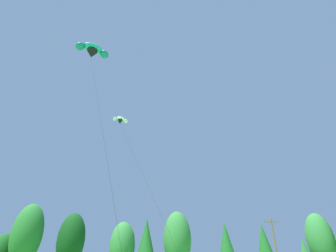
{
  "coord_description": "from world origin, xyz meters",
  "views": [
    {
      "loc": [
        -1.04,
        1.71,
        2.0
      ],
      "look_at": [
        -0.62,
        21.15,
        13.02
      ],
      "focal_mm": 28.0,
      "sensor_mm": 36.0,
      "label": 1
    }
  ],
  "objects": [
    {
      "name": "treeline_tree_c",
      "position": [
        -26.77,
        55.78,
        8.66
      ],
      "size": [
        5.66,
        5.66,
        14.3
      ],
      "color": "#472D19",
      "rests_on": "ground_plane"
    },
    {
      "name": "treeline_tree_d",
      "position": [
        -19.12,
        58.51,
        7.91
      ],
      "size": [
        5.33,
        5.33,
        13.07
      ],
      "color": "#472D19",
      "rests_on": "ground_plane"
    },
    {
      "name": "treeline_tree_e",
      "position": [
        -8.54,
        56.17,
        6.65
      ],
      "size": [
        4.77,
        4.77,
        10.98
      ],
      "color": "#472D19",
      "rests_on": "ground_plane"
    },
    {
      "name": "treeline_tree_f",
      "position": [
        -4.04,
        55.75,
        7.26
      ],
      "size": [
        4.15,
        4.15,
        11.6
      ],
      "color": "#472D19",
      "rests_on": "ground_plane"
    },
    {
      "name": "treeline_tree_g",
      "position": [
        1.92,
        56.08,
        7.85
      ],
      "size": [
        5.3,
        5.3,
        12.97
      ],
      "color": "#472D19",
      "rests_on": "ground_plane"
    },
    {
      "name": "treeline_tree_h",
      "position": [
        11.3,
        56.05,
        6.79
      ],
      "size": [
        3.99,
        3.99,
        10.84
      ],
      "color": "#472D19",
      "rests_on": "ground_plane"
    },
    {
      "name": "treeline_tree_i",
      "position": [
        18.87,
        56.74,
        6.79
      ],
      "size": [
        3.99,
        3.99,
        10.85
      ],
      "color": "#472D19",
      "rests_on": "ground_plane"
    },
    {
      "name": "treeline_tree_k",
      "position": [
        31.79,
        59.75,
        8.18
      ],
      "size": [
        5.45,
        5.45,
        13.5
      ],
      "color": "#472D19",
      "rests_on": "ground_plane"
    },
    {
      "name": "utility_pole",
      "position": [
        16.7,
        46.08,
        5.26
      ],
      "size": [
        2.2,
        0.26,
        9.99
      ],
      "color": "brown",
      "rests_on": "ground_plane"
    },
    {
      "name": "parafoil_kite_high_teal",
      "position": [
        -9.08,
        23.28,
        23.83
      ],
      "size": [
        8.2,
        7.83,
        23.12
      ],
      "color": "teal"
    },
    {
      "name": "parafoil_kite_mid_white",
      "position": [
        -7.57,
        36.08,
        22.41
      ],
      "size": [
        9.72,
        15.03,
        21.36
      ],
      "color": "white"
    }
  ]
}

